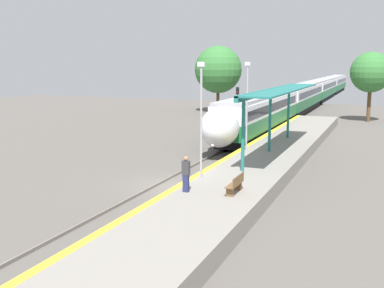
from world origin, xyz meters
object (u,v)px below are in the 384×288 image
object	(u,v)px
railway_signal	(237,105)
lamppost_near	(201,114)
lamppost_mid	(247,101)
person_waiting	(186,173)
train	(312,92)
platform_bench	(236,184)

from	to	relation	value
railway_signal	lamppost_near	distance (m)	23.27
lamppost_mid	person_waiting	bearing A→B (deg)	-88.64
train	railway_signal	bearing A→B (deg)	-94.55
person_waiting	lamppost_mid	xyz separation A→B (m)	(-0.27, 11.51, 2.56)
train	platform_bench	bearing A→B (deg)	-85.14
platform_bench	person_waiting	bearing A→B (deg)	-164.94
lamppost_mid	lamppost_near	bearing A→B (deg)	-90.00
person_waiting	lamppost_mid	distance (m)	11.80
person_waiting	railway_signal	size ratio (longest dim) A/B	0.38
platform_bench	lamppost_near	distance (m)	4.46
platform_bench	lamppost_near	world-z (taller)	lamppost_near
person_waiting	lamppost_near	xyz separation A→B (m)	(-0.27, 2.71, 2.56)
platform_bench	railway_signal	distance (m)	25.92
train	lamppost_near	distance (m)	55.17
railway_signal	lamppost_near	world-z (taller)	lamppost_near
railway_signal	lamppost_mid	xyz separation A→B (m)	(4.87, -13.90, 1.57)
lamppost_near	lamppost_mid	world-z (taller)	same
train	person_waiting	distance (m)	57.85
lamppost_near	lamppost_mid	distance (m)	8.80
person_waiting	platform_bench	bearing A→B (deg)	15.06
train	platform_bench	world-z (taller)	train
platform_bench	lamppost_mid	xyz separation A→B (m)	(-2.57, 10.89, 2.99)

